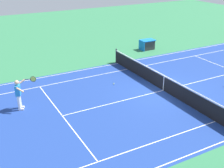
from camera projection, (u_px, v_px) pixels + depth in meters
The scene contains 7 objects.
ground_plane at pixel (163, 90), 17.52m from camera, with size 60.00×60.00×0.00m, color #2D7247.
court_slab at pixel (163, 90), 17.52m from camera, with size 24.20×11.40×0.00m, color navy.
court_line_markings at pixel (163, 90), 17.52m from camera, with size 23.85×11.05×0.01m.
tennis_net at pixel (164, 83), 17.32m from camera, with size 0.10×11.70×1.08m.
tennis_player_near at pixel (19, 93), 15.02m from camera, with size 1.18×0.74×1.70m.
tennis_ball at pixel (114, 84), 18.34m from camera, with size 0.07×0.07×0.07m, color #CCE01E.
equipment_cart_tarped at pixel (147, 45), 25.09m from camera, with size 1.25×0.84×0.85m.
Camera 1 is at (10.32, 12.47, 7.39)m, focal length 46.57 mm.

